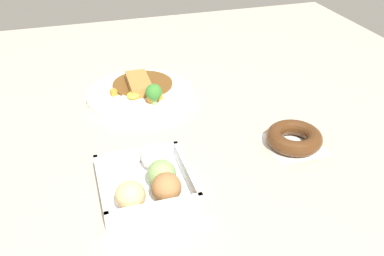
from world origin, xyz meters
TOP-DOWN VIEW (x-y plane):
  - ground_plane at (0.00, 0.00)m, footprint 1.60×1.60m
  - curry_plate at (0.17, 0.07)m, footprint 0.27×0.27m
  - donut_box at (-0.20, 0.13)m, footprint 0.17×0.17m
  - chocolate_ring_donut at (-0.14, -0.19)m, footprint 0.12×0.12m

SIDE VIEW (x-z plane):
  - ground_plane at x=0.00m, z-range 0.00..0.00m
  - curry_plate at x=0.17m, z-range -0.02..0.05m
  - chocolate_ring_donut at x=-0.14m, z-range 0.00..0.04m
  - donut_box at x=-0.20m, z-range -0.01..0.06m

